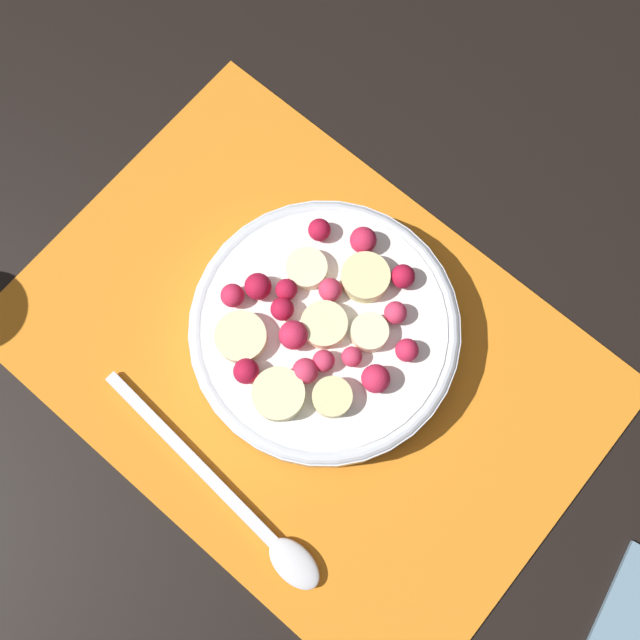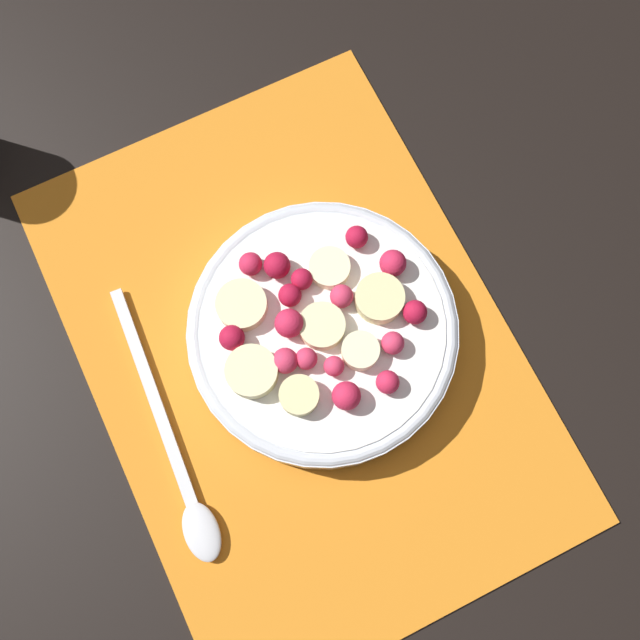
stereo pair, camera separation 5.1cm
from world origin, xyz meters
name	(u,v)px [view 1 (the left image)]	position (x,y,z in m)	size (l,w,h in m)	color
ground_plane	(307,358)	(0.00, 0.00, 0.00)	(3.00, 3.00, 0.00)	black
placemat	(307,358)	(0.00, 0.00, 0.00)	(0.44, 0.31, 0.01)	orange
fruit_bowl	(320,327)	(0.00, 0.02, 0.03)	(0.20, 0.20, 0.05)	silver
spoon	(250,519)	(0.05, -0.12, 0.01)	(0.22, 0.03, 0.01)	silver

